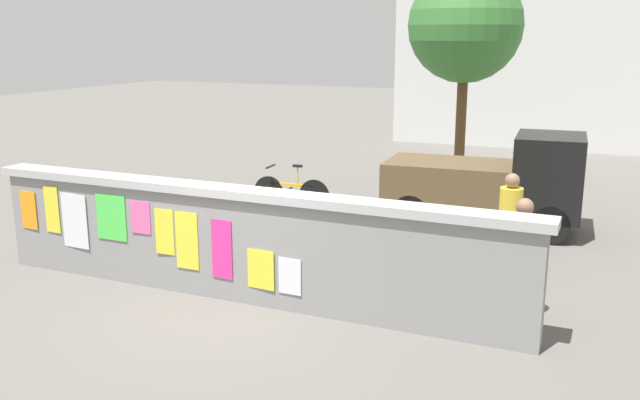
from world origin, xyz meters
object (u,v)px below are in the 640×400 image
Objects in this scene: person_walking at (522,246)px; tree_roadside at (465,26)px; bicycle_near at (291,192)px; bicycle_far at (258,251)px; person_bystander at (510,215)px; auto_rickshaw_truck at (492,183)px; motorcycle at (257,210)px.

person_walking is 0.31× the size of tree_roadside.
bicycle_far is at bearing -71.09° from bicycle_near.
person_walking reaches higher than bicycle_near.
person_bystander is 7.56m from tree_roadside.
bicycle_near is 6.70m from person_walking.
auto_rickshaw_truck reaches higher than person_walking.
person_bystander is (0.72, -2.63, 0.09)m from auto_rickshaw_truck.
bicycle_far is 3.87m from person_bystander.
person_walking is at bearing -72.32° from tree_roadside.
auto_rickshaw_truck is 4.96m from bicycle_far.
bicycle_far is at bearing -125.19° from auto_rickshaw_truck.
auto_rickshaw_truck is 2.73m from person_bystander.
auto_rickshaw_truck is at bearing 54.81° from bicycle_far.
bicycle_near is at bearing 152.81° from person_bystander.
auto_rickshaw_truck is 2.16× the size of bicycle_far.
auto_rickshaw_truck reaches higher than person_bystander.
person_bystander is at bearing -6.41° from motorcycle.
tree_roadside is at bearing 80.62° from bicycle_far.
auto_rickshaw_truck reaches higher than motorcycle.
auto_rickshaw_truck reaches higher than bicycle_near.
bicycle_near is (-4.18, -0.11, -0.54)m from auto_rickshaw_truck.
person_bystander reaches higher than bicycle_near.
motorcycle is at bearing 173.59° from person_bystander.
bicycle_near is 1.05× the size of person_walking.
auto_rickshaw_truck is at bearing 105.26° from person_bystander.
bicycle_near is 4.14m from bicycle_far.
tree_roadside reaches higher than motorcycle.
motorcycle is 4.68m from person_bystander.
motorcycle is at bearing -111.35° from tree_roadside.
bicycle_near is 1.00× the size of bicycle_far.
bicycle_near is 1.05× the size of person_bystander.
motorcycle is 2.02m from bicycle_near.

